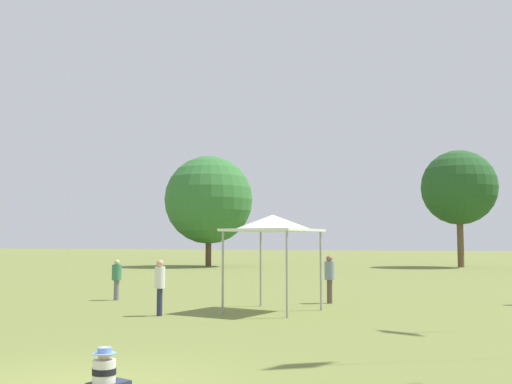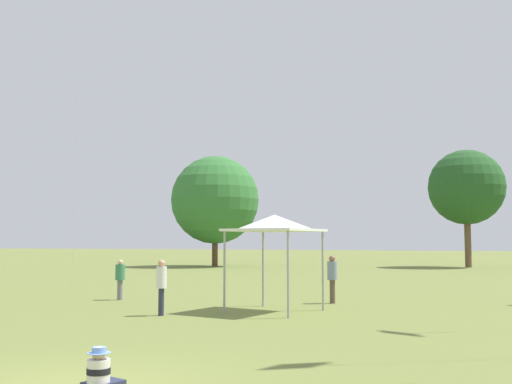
{
  "view_description": "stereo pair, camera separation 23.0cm",
  "coord_description": "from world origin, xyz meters",
  "px_view_note": "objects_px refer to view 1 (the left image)",
  "views": [
    {
      "loc": [
        5.91,
        -7.29,
        2.2
      ],
      "look_at": [
        0.1,
        6.9,
        3.48
      ],
      "focal_mm": 42.0,
      "sensor_mm": 36.0,
      "label": 1
    },
    {
      "loc": [
        6.12,
        -7.2,
        2.2
      ],
      "look_at": [
        0.1,
        6.9,
        3.48
      ],
      "focal_mm": 42.0,
      "sensor_mm": 36.0,
      "label": 2
    }
  ],
  "objects_px": {
    "canopy_tent": "(273,224)",
    "distant_tree_1": "(459,188)",
    "seated_toddler": "(105,372)",
    "distant_tree_0": "(209,200)",
    "person_standing_3": "(117,276)",
    "person_standing_0": "(160,282)",
    "person_standing_1": "(329,275)"
  },
  "relations": [
    {
      "from": "person_standing_0",
      "to": "canopy_tent",
      "type": "xyz_separation_m",
      "value": [
        2.76,
        2.28,
        1.77
      ]
    },
    {
      "from": "person_standing_3",
      "to": "canopy_tent",
      "type": "bearing_deg",
      "value": 22.49
    },
    {
      "from": "person_standing_0",
      "to": "canopy_tent",
      "type": "relative_size",
      "value": 0.54
    },
    {
      "from": "person_standing_1",
      "to": "distant_tree_1",
      "type": "relative_size",
      "value": 0.17
    },
    {
      "from": "person_standing_3",
      "to": "person_standing_1",
      "type": "bearing_deg",
      "value": 46.88
    },
    {
      "from": "seated_toddler",
      "to": "person_standing_3",
      "type": "height_order",
      "value": "person_standing_3"
    },
    {
      "from": "person_standing_0",
      "to": "canopy_tent",
      "type": "distance_m",
      "value": 4.0
    },
    {
      "from": "person_standing_1",
      "to": "distant_tree_1",
      "type": "xyz_separation_m",
      "value": [
        2.48,
        34.16,
        5.94
      ]
    },
    {
      "from": "person_standing_0",
      "to": "distant_tree_0",
      "type": "height_order",
      "value": "distant_tree_0"
    },
    {
      "from": "person_standing_0",
      "to": "distant_tree_1",
      "type": "xyz_separation_m",
      "value": [
        6.23,
        39.64,
        5.96
      ]
    },
    {
      "from": "canopy_tent",
      "to": "distant_tree_1",
      "type": "relative_size",
      "value": 0.3
    },
    {
      "from": "distant_tree_1",
      "to": "person_standing_3",
      "type": "bearing_deg",
      "value": -105.94
    },
    {
      "from": "person_standing_1",
      "to": "distant_tree_0",
      "type": "height_order",
      "value": "distant_tree_0"
    },
    {
      "from": "seated_toddler",
      "to": "distant_tree_0",
      "type": "bearing_deg",
      "value": 128.42
    },
    {
      "from": "person_standing_3",
      "to": "distant_tree_1",
      "type": "xyz_separation_m",
      "value": [
        10.3,
        36.07,
        6.07
      ]
    },
    {
      "from": "seated_toddler",
      "to": "distant_tree_1",
      "type": "bearing_deg",
      "value": 100.87
    },
    {
      "from": "person_standing_0",
      "to": "distant_tree_0",
      "type": "bearing_deg",
      "value": 174.19
    },
    {
      "from": "person_standing_1",
      "to": "person_standing_3",
      "type": "bearing_deg",
      "value": 14.1
    },
    {
      "from": "person_standing_0",
      "to": "distant_tree_1",
      "type": "height_order",
      "value": "distant_tree_1"
    },
    {
      "from": "seated_toddler",
      "to": "person_standing_0",
      "type": "xyz_separation_m",
      "value": [
        -3.96,
        8.03,
        0.75
      ]
    },
    {
      "from": "seated_toddler",
      "to": "canopy_tent",
      "type": "bearing_deg",
      "value": 110.22
    },
    {
      "from": "distant_tree_0",
      "to": "person_standing_3",
      "type": "bearing_deg",
      "value": -69.65
    },
    {
      "from": "person_standing_0",
      "to": "distant_tree_1",
      "type": "distance_m",
      "value": 40.56
    },
    {
      "from": "seated_toddler",
      "to": "distant_tree_0",
      "type": "distance_m",
      "value": 45.2
    },
    {
      "from": "person_standing_3",
      "to": "distant_tree_1",
      "type": "distance_m",
      "value": 38.0
    },
    {
      "from": "distant_tree_1",
      "to": "person_standing_0",
      "type": "bearing_deg",
      "value": -98.93
    },
    {
      "from": "distant_tree_1",
      "to": "canopy_tent",
      "type": "bearing_deg",
      "value": -95.3
    },
    {
      "from": "person_standing_1",
      "to": "person_standing_3",
      "type": "xyz_separation_m",
      "value": [
        -7.82,
        -1.91,
        -0.12
      ]
    },
    {
      "from": "seated_toddler",
      "to": "distant_tree_0",
      "type": "xyz_separation_m",
      "value": [
        -18.83,
        40.69,
        5.74
      ]
    },
    {
      "from": "person_standing_0",
      "to": "person_standing_3",
      "type": "bearing_deg",
      "value": -161.48
    },
    {
      "from": "person_standing_3",
      "to": "canopy_tent",
      "type": "distance_m",
      "value": 7.2
    },
    {
      "from": "person_standing_0",
      "to": "person_standing_1",
      "type": "distance_m",
      "value": 6.64
    }
  ]
}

